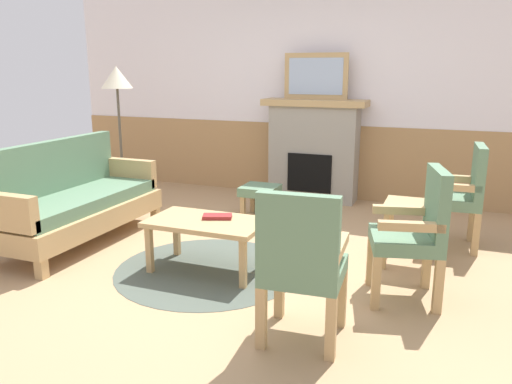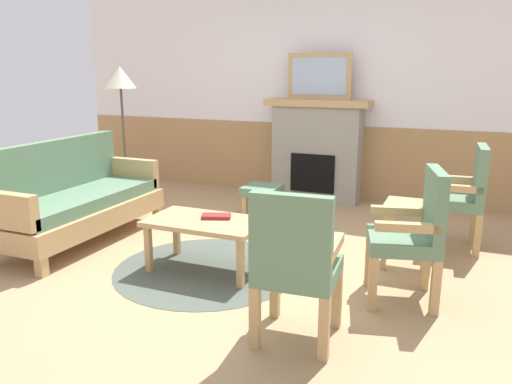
# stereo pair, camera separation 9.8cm
# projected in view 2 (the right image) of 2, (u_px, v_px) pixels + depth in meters

# --- Properties ---
(ground_plane) EXTENTS (14.00, 14.00, 0.00)m
(ground_plane) POSITION_uv_depth(u_px,v_px,m) (241.00, 261.00, 4.46)
(ground_plane) COLOR tan
(wall_back) EXTENTS (7.20, 0.14, 2.70)m
(wall_back) POSITION_uv_depth(u_px,v_px,m) (324.00, 96.00, 6.47)
(wall_back) COLOR white
(wall_back) RESTS_ON ground_plane
(fireplace) EXTENTS (1.30, 0.44, 1.28)m
(fireplace) POSITION_uv_depth(u_px,v_px,m) (317.00, 150.00, 6.40)
(fireplace) COLOR gray
(fireplace) RESTS_ON ground_plane
(framed_picture) EXTENTS (0.80, 0.04, 0.56)m
(framed_picture) POSITION_uv_depth(u_px,v_px,m) (319.00, 76.00, 6.19)
(framed_picture) COLOR tan
(framed_picture) RESTS_ON fireplace
(couch) EXTENTS (0.70, 1.80, 0.98)m
(couch) POSITION_uv_depth(u_px,v_px,m) (77.00, 201.00, 4.92)
(couch) COLOR tan
(couch) RESTS_ON ground_plane
(coffee_table) EXTENTS (0.96, 0.56, 0.44)m
(coffee_table) POSITION_uv_depth(u_px,v_px,m) (205.00, 226.00, 4.18)
(coffee_table) COLOR tan
(coffee_table) RESTS_ON ground_plane
(round_rug) EXTENTS (1.55, 1.55, 0.01)m
(round_rug) POSITION_uv_depth(u_px,v_px,m) (206.00, 269.00, 4.27)
(round_rug) COLOR #4C564C
(round_rug) RESTS_ON ground_plane
(book_on_table) EXTENTS (0.27, 0.20, 0.03)m
(book_on_table) POSITION_uv_depth(u_px,v_px,m) (216.00, 216.00, 4.21)
(book_on_table) COLOR maroon
(book_on_table) RESTS_ON coffee_table
(footstool) EXTENTS (0.40, 0.40, 0.36)m
(footstool) POSITION_uv_depth(u_px,v_px,m) (262.00, 192.00, 5.73)
(footstool) COLOR tan
(footstool) RESTS_ON ground_plane
(armchair_near_fireplace) EXTENTS (0.51, 0.51, 0.98)m
(armchair_near_fireplace) POSITION_uv_depth(u_px,v_px,m) (463.00, 193.00, 4.66)
(armchair_near_fireplace) COLOR tan
(armchair_near_fireplace) RESTS_ON ground_plane
(armchair_by_window_left) EXTENTS (0.58, 0.58, 0.98)m
(armchair_by_window_left) POSITION_uv_depth(u_px,v_px,m) (414.00, 230.00, 3.59)
(armchair_by_window_left) COLOR tan
(armchair_by_window_left) RESTS_ON ground_plane
(armchair_front_left) EXTENTS (0.51, 0.51, 0.98)m
(armchair_front_left) POSITION_uv_depth(u_px,v_px,m) (296.00, 261.00, 3.01)
(armchair_front_left) COLOR tan
(armchair_front_left) RESTS_ON ground_plane
(side_table) EXTENTS (0.44, 0.44, 0.55)m
(side_table) POSITION_uv_depth(u_px,v_px,m) (411.00, 217.00, 4.26)
(side_table) COLOR tan
(side_table) RESTS_ON ground_plane
(floor_lamp_by_couch) EXTENTS (0.36, 0.36, 1.68)m
(floor_lamp_by_couch) POSITION_uv_depth(u_px,v_px,m) (121.00, 86.00, 5.87)
(floor_lamp_by_couch) COLOR #332D28
(floor_lamp_by_couch) RESTS_ON ground_plane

